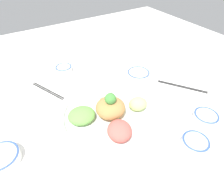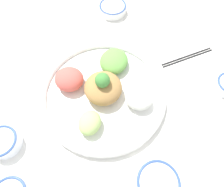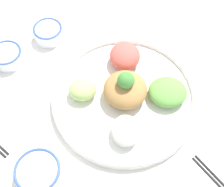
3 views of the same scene
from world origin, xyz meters
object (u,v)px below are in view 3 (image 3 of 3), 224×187
at_px(rice_bowl_plain, 7,56).
at_px(serving_spoon_main, 201,48).
at_px(sauce_bowl_dark, 48,32).
at_px(sauce_bowl_red, 38,172).
at_px(salad_platter, 126,94).

relative_size(rice_bowl_plain, serving_spoon_main, 0.79).
bearing_deg(sauce_bowl_dark, sauce_bowl_red, -12.20).
bearing_deg(sauce_bowl_red, rice_bowl_plain, -173.86).
bearing_deg(salad_platter, sauce_bowl_red, -59.74).
xyz_separation_m(sauce_bowl_red, serving_spoon_main, (-0.27, 0.56, -0.02)).
distance_m(salad_platter, rice_bowl_plain, 0.39).
distance_m(sauce_bowl_red, rice_bowl_plain, 0.39).
distance_m(sauce_bowl_red, serving_spoon_main, 0.62).
relative_size(salad_platter, sauce_bowl_dark, 4.48).
bearing_deg(sauce_bowl_dark, serving_spoon_main, 69.90).
xyz_separation_m(salad_platter, sauce_bowl_dark, (-0.28, -0.18, -0.00)).
bearing_deg(sauce_bowl_red, salad_platter, 120.26).
distance_m(rice_bowl_plain, serving_spoon_main, 0.61).
bearing_deg(rice_bowl_plain, sauce_bowl_dark, 113.62).
xyz_separation_m(sauce_bowl_dark, rice_bowl_plain, (0.06, -0.14, -0.00)).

